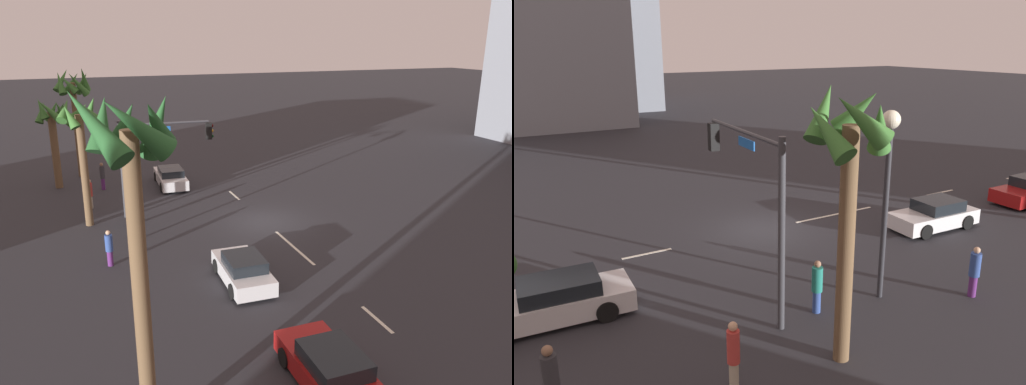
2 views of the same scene
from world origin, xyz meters
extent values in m
plane|color=#28282D|center=(0.00, 0.00, 0.00)|extent=(220.00, 220.00, 0.00)
cube|color=silver|center=(-18.00, 0.00, 0.01)|extent=(2.39, 0.14, 0.01)
cube|color=silver|center=(-11.09, 0.00, 0.01)|extent=(1.97, 0.14, 0.01)
cube|color=silver|center=(-4.94, 0.00, 0.01)|extent=(2.39, 0.14, 0.01)
cube|color=silver|center=(-2.73, 0.00, 0.01)|extent=(1.98, 0.14, 0.01)
cube|color=silver|center=(5.17, 0.00, 0.01)|extent=(1.95, 0.14, 0.01)
cylinder|color=black|center=(-12.40, 2.62, 0.32)|extent=(0.64, 0.22, 0.64)
cube|color=silver|center=(9.07, 3.36, 0.49)|extent=(4.70, 1.95, 0.66)
cube|color=black|center=(8.79, 3.37, 1.05)|extent=(2.29, 1.63, 0.46)
cylinder|color=black|center=(7.68, 4.24, 0.32)|extent=(0.65, 0.25, 0.64)
cylinder|color=black|center=(7.60, 2.61, 0.32)|extent=(0.65, 0.25, 0.64)
cube|color=silver|center=(-6.52, 3.61, 0.48)|extent=(3.99, 1.83, 0.64)
cube|color=black|center=(-6.76, 3.62, 1.04)|extent=(1.94, 1.56, 0.49)
cylinder|color=black|center=(-5.28, 4.37, 0.32)|extent=(0.65, 0.24, 0.64)
cylinder|color=black|center=(-5.33, 2.77, 0.32)|extent=(0.65, 0.24, 0.64)
cylinder|color=black|center=(-7.72, 4.45, 0.32)|extent=(0.65, 0.24, 0.64)
cylinder|color=black|center=(-7.77, 2.85, 0.32)|extent=(0.65, 0.24, 0.64)
cylinder|color=#38383D|center=(3.50, 7.15, 2.78)|extent=(0.20, 0.20, 5.56)
cylinder|color=#38383D|center=(3.34, 4.66, 5.31)|extent=(0.44, 4.98, 0.12)
cube|color=black|center=(3.18, 2.17, 4.73)|extent=(0.34, 0.34, 0.95)
sphere|color=#360503|center=(3.16, 1.99, 5.03)|extent=(0.20, 0.20, 0.20)
sphere|color=orange|center=(3.16, 1.99, 4.73)|extent=(0.20, 0.20, 0.20)
sphere|color=black|center=(3.16, 1.99, 4.43)|extent=(0.20, 0.20, 0.20)
cube|color=#1959B2|center=(3.35, 4.91, 4.99)|extent=(0.11, 1.10, 0.28)
cylinder|color=#2D2D33|center=(-0.22, 7.16, 2.72)|extent=(0.18, 0.18, 5.43)
sphere|color=#F2EACC|center=(-0.22, 7.16, 5.71)|extent=(0.56, 0.56, 0.56)
cylinder|color=#333338|center=(9.64, 7.84, 1.21)|extent=(0.35, 0.35, 0.85)
sphere|color=#8C664C|center=(9.64, 7.84, 1.75)|extent=(0.23, 0.23, 0.23)
cylinder|color=#59266B|center=(-2.81, 8.65, 0.36)|extent=(0.27, 0.27, 0.71)
cylinder|color=#2D478C|center=(-2.81, 8.65, 1.10)|extent=(0.36, 0.36, 0.78)
sphere|color=tan|center=(-2.81, 8.65, 1.60)|extent=(0.21, 0.21, 0.21)
cylinder|color=#2D478C|center=(2.10, 6.93, 0.35)|extent=(0.31, 0.31, 0.71)
cylinder|color=#1E7266|center=(2.10, 6.93, 1.09)|extent=(0.42, 0.42, 0.77)
sphere|color=#8C664C|center=(2.10, 6.93, 1.59)|extent=(0.21, 0.21, 0.21)
cylinder|color=#B2A58C|center=(5.87, 8.89, 0.38)|extent=(0.31, 0.31, 0.76)
cylinder|color=#BF3833|center=(5.87, 8.89, 1.17)|extent=(0.41, 0.41, 0.83)
sphere|color=tan|center=(5.87, 8.89, 1.70)|extent=(0.22, 0.22, 0.22)
cylinder|color=brown|center=(2.93, 9.18, 3.05)|extent=(0.42, 0.42, 6.09)
cone|color=#38702D|center=(3.67, 9.28, 6.02)|extent=(0.77, 1.57, 1.39)
cone|color=#38702D|center=(3.20, 9.83, 6.32)|extent=(1.54, 1.07, 1.36)
cone|color=#38702D|center=(2.48, 9.62, 6.07)|extent=(1.19, 1.19, 1.36)
cone|color=#38702D|center=(2.45, 8.79, 6.32)|extent=(1.23, 1.33, 1.27)
cone|color=#38702D|center=(3.26, 8.54, 6.33)|extent=(1.37, 1.08, 1.51)
cube|color=slate|center=(-2.28, -47.69, 11.13)|extent=(16.51, 16.04, 22.26)
camera|label=1|loc=(-24.85, 10.11, 10.01)|focal=35.69mm
camera|label=2|loc=(10.33, 18.08, 7.91)|focal=35.76mm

